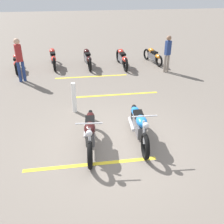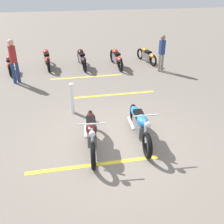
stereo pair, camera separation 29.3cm
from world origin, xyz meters
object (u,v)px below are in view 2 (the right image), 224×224
Objects in this scene: bollard_post at (72,98)px; motorcycle_bright_foreground at (139,124)px; bystander_near_row at (13,59)px; motorcycle_dark_foreground at (91,132)px; motorcycle_row_far_right at (10,64)px; motorcycle_row_left at (116,58)px; motorcycle_row_far_left at (147,55)px; motorcycle_row_center at (82,58)px; motorcycle_row_right at (47,58)px; bystander_secondary at (162,51)px.

motorcycle_bright_foreground is at bearing -138.34° from bollard_post.
bystander_near_row reaches higher than motorcycle_bright_foreground.
motorcycle_dark_foreground is 7.30m from motorcycle_row_far_right.
motorcycle_row_left is at bearing -28.45° from bollard_post.
motorcycle_row_center reaches higher than motorcycle_row_far_left.
motorcycle_row_center is at bearing -178.24° from motorcycle_dark_foreground.
motorcycle_row_left is 1.00× the size of motorcycle_row_center.
motorcycle_row_left is (6.37, -0.72, -0.02)m from motorcycle_bright_foreground.
motorcycle_row_right is at bearing -156.11° from motorcycle_bright_foreground.
motorcycle_row_far_right is at bearing -1.47° from bystander_near_row.
motorcycle_row_far_left is 6.68m from motorcycle_row_far_right.
motorcycle_row_left reaches higher than motorcycle_row_far_left.
motorcycle_row_far_left is 3.35m from motorcycle_row_center.
motorcycle_row_left is at bearing -99.34° from motorcycle_row_far_right.
motorcycle_bright_foreground is 1.03× the size of motorcycle_row_left.
motorcycle_row_left is 1.20× the size of bystander_near_row.
motorcycle_dark_foreground reaches higher than bollard_post.
bystander_near_row reaches higher than motorcycle_row_left.
motorcycle_row_left is 2.14× the size of bollard_post.
bystander_secondary is (0.29, -6.45, -0.08)m from bystander_near_row.
bollard_post is (-3.15, -2.13, -0.50)m from bystander_near_row.
motorcycle_row_center is 1.69m from motorcycle_row_right.
motorcycle_bright_foreground is at bearing -41.53° from bystander_secondary.
motorcycle_row_center is at bearing -168.70° from motorcycle_bright_foreground.
bystander_near_row is (-1.56, 2.88, 0.56)m from motorcycle_row_center.
motorcycle_row_right is at bearing 77.67° from motorcycle_row_left.
motorcycle_row_left is 0.98× the size of motorcycle_row_right.
bystander_secondary is (-1.19, -6.90, 0.53)m from motorcycle_row_far_right.
motorcycle_row_left is 2.21m from bystander_secondary.
motorcycle_row_far_right is at bearing -151.15° from motorcycle_dark_foreground.
bystander_secondary is at bearing -121.34° from motorcycle_row_left.
motorcycle_row_right is (0.54, 3.33, 0.01)m from motorcycle_row_left.
motorcycle_bright_foreground is at bearing 147.78° from motorcycle_row_far_left.
motorcycle_row_right is 5.48m from bystander_secondary.
bystander_secondary is at bearing -51.46° from bollard_post.
motorcycle_dark_foreground is 1.03× the size of motorcycle_row_left.
bystander_near_row is at bearing -170.27° from motorcycle_row_far_right.
bystander_secondary is 1.64× the size of bollard_post.
bystander_secondary reaches higher than bollard_post.
motorcycle_row_center reaches higher than motorcycle_row_far_right.
bystander_secondary is at bearing 157.03° from motorcycle_bright_foreground.
motorcycle_row_center is 1.13× the size of motorcycle_row_far_right.
motorcycle_row_far_left is at bearing 163.52° from motorcycle_bright_foreground.
motorcycle_row_far_left is at bearing -98.41° from motorcycle_row_right.
motorcycle_row_right is 1.71m from motorcycle_row_far_right.
motorcycle_row_center is 3.32m from bystander_near_row.
bollard_post is at bearing 166.76° from motorcycle_row_center.
motorcycle_dark_foreground reaches higher than motorcycle_row_right.
motorcycle_bright_foreground is at bearing -161.55° from bystander_near_row.
bystander_near_row reaches higher than motorcycle_row_right.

